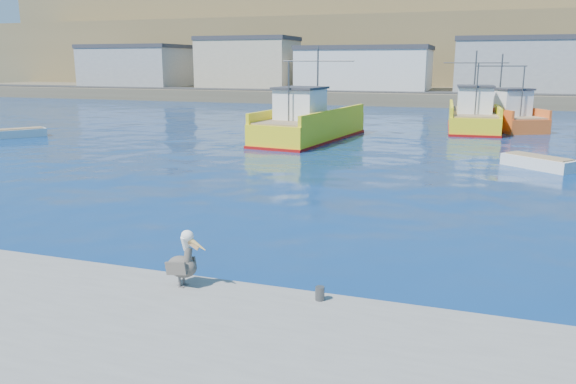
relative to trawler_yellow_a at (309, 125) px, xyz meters
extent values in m
plane|color=navy|center=(5.55, -24.35, -1.08)|extent=(260.00, 260.00, 0.00)
cylinder|color=#4C4C4C|center=(8.55, -27.75, -0.43)|extent=(0.20, 0.20, 0.30)
cube|color=brown|center=(5.55, 47.65, -0.28)|extent=(160.00, 30.00, 1.60)
cube|color=brown|center=(5.55, 73.65, 4.92)|extent=(180.00, 40.00, 14.00)
cube|color=brown|center=(5.55, 93.65, 9.92)|extent=(200.00, 40.00, 24.00)
cube|color=#2D2D2D|center=(5.55, 36.65, 0.57)|extent=(150.00, 5.00, 0.10)
cube|color=gray|center=(-42.45, 42.65, 3.52)|extent=(16.00, 10.00, 6.00)
cube|color=#333338|center=(-42.45, 42.65, 6.82)|extent=(16.32, 10.20, 0.60)
cube|color=tan|center=(-22.45, 42.65, 4.02)|extent=(14.00, 9.00, 7.00)
cube|color=#333338|center=(-22.45, 42.65, 7.82)|extent=(14.28, 9.18, 0.60)
cube|color=silver|center=(-4.45, 42.65, 3.27)|extent=(18.00, 11.00, 5.50)
cube|color=#333338|center=(-4.45, 42.65, 6.32)|extent=(18.36, 11.22, 0.60)
cube|color=gray|center=(15.55, 42.65, 3.77)|extent=(15.00, 10.00, 6.50)
cube|color=#333338|center=(15.55, 42.65, 7.32)|extent=(15.30, 10.20, 0.60)
cube|color=yellow|center=(0.04, 0.29, -0.31)|extent=(5.51, 12.27, 1.54)
cube|color=yellow|center=(1.88, 0.03, 0.81)|extent=(1.80, 11.53, 0.70)
cube|color=yellow|center=(-1.80, 0.54, 0.81)|extent=(1.80, 11.53, 0.70)
cube|color=#9A0D0B|center=(0.04, 0.29, -1.03)|extent=(5.62, 12.51, 0.25)
cube|color=#8C7251|center=(0.04, 0.29, 0.51)|extent=(5.13, 11.75, 0.10)
cube|color=white|center=(-0.20, -1.47, 1.56)|extent=(3.14, 3.31, 2.00)
cube|color=#333338|center=(-0.20, -1.47, 2.66)|extent=(3.38, 3.69, 0.15)
cylinder|color=#4C4C4C|center=(0.20, 1.46, 2.96)|extent=(0.14, 0.14, 5.00)
cylinder|color=#4C4C4C|center=(-0.44, -3.23, 2.46)|extent=(0.11, 0.11, 4.00)
cylinder|color=#4C4C4C|center=(0.20, 1.46, 4.46)|extent=(5.49, 0.83, 0.08)
cube|color=yellow|center=(11.00, 10.64, -0.38)|extent=(4.32, 10.94, 1.40)
cube|color=yellow|center=(12.74, 10.74, 0.66)|extent=(0.82, 10.53, 0.70)
cube|color=yellow|center=(9.26, 10.54, 0.66)|extent=(0.82, 10.53, 0.70)
cube|color=#9A0D0B|center=(11.00, 10.64, -1.03)|extent=(4.40, 11.16, 0.25)
cube|color=#8C7251|center=(11.00, 10.64, 0.36)|extent=(4.00, 10.49, 0.10)
cube|color=white|center=(11.09, 9.03, 1.41)|extent=(2.75, 2.83, 2.00)
cube|color=#333338|center=(11.09, 9.03, 2.51)|extent=(2.95, 3.16, 0.15)
cylinder|color=#4C4C4C|center=(10.94, 11.71, 2.81)|extent=(0.13, 0.13, 5.00)
cylinder|color=#4C4C4C|center=(11.18, 7.42, 2.31)|extent=(0.11, 0.11, 4.00)
cylinder|color=#4C4C4C|center=(10.94, 11.71, 4.31)|extent=(5.19, 0.37, 0.08)
cube|color=orange|center=(13.41, 12.07, -0.51)|extent=(6.89, 9.27, 1.14)
cube|color=orange|center=(14.78, 12.76, 0.40)|extent=(4.07, 7.71, 0.70)
cube|color=orange|center=(12.04, 11.37, 0.40)|extent=(4.07, 7.71, 0.70)
cube|color=#8C7251|center=(13.41, 12.07, 0.10)|extent=(6.50, 8.84, 0.10)
cube|color=white|center=(14.00, 10.90, 1.15)|extent=(3.03, 2.99, 2.00)
cube|color=#333338|center=(14.00, 10.90, 2.25)|extent=(3.30, 3.29, 0.15)
cylinder|color=#4C4C4C|center=(13.01, 12.84, 2.55)|extent=(0.16, 0.16, 5.00)
cylinder|color=#4C4C4C|center=(14.60, 9.73, 2.05)|extent=(0.13, 0.13, 4.00)
cylinder|color=#4C4C4C|center=(13.01, 12.84, 4.05)|extent=(4.12, 2.16, 0.08)
cube|color=silver|center=(-20.86, -5.60, -0.85)|extent=(3.26, 3.77, 0.75)
cube|color=#8C7251|center=(-20.86, -5.60, -0.45)|extent=(2.81, 3.31, 0.07)
cube|color=silver|center=(14.63, -6.76, -0.85)|extent=(3.72, 3.40, 0.75)
cube|color=#8C7251|center=(14.63, -6.76, -0.44)|extent=(3.26, 2.95, 0.08)
cylinder|color=#595451|center=(5.35, -28.08, -0.46)|extent=(0.06, 0.06, 0.25)
cube|color=#595451|center=(5.40, -28.08, -0.58)|extent=(0.13, 0.11, 0.01)
cylinder|color=#595451|center=(5.36, -27.91, -0.46)|extent=(0.06, 0.06, 0.25)
cube|color=#595451|center=(5.41, -27.92, -0.58)|extent=(0.13, 0.11, 0.01)
ellipsoid|color=#38332D|center=(5.38, -28.00, -0.12)|extent=(0.77, 0.50, 0.51)
cube|color=#38332D|center=(5.34, -28.19, -0.10)|extent=(0.57, 0.11, 0.37)
cube|color=#38332D|center=(5.37, -27.80, -0.10)|extent=(0.57, 0.11, 0.37)
cube|color=#38332D|center=(5.06, -27.97, -0.18)|extent=(0.21, 0.15, 0.11)
cylinder|color=#38332D|center=(5.55, -28.01, 0.15)|extent=(0.19, 0.28, 0.40)
cylinder|color=white|center=(5.51, -28.01, 0.45)|extent=(0.18, 0.27, 0.38)
ellipsoid|color=white|center=(5.56, -28.01, 0.63)|extent=(0.32, 0.25, 0.25)
cone|color=gold|center=(5.79, -28.03, 0.47)|extent=(0.51, 0.17, 0.35)
cube|color=tan|center=(5.70, -28.02, 0.44)|extent=(0.31, 0.07, 0.22)
camera|label=1|loc=(11.49, -38.54, 4.39)|focal=35.00mm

